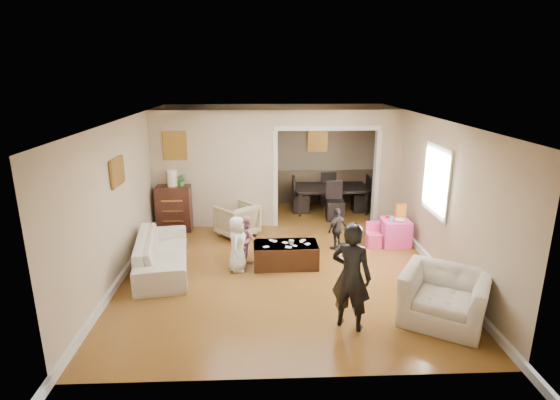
{
  "coord_description": "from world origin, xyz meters",
  "views": [
    {
      "loc": [
        -0.33,
        -7.76,
        3.38
      ],
      "look_at": [
        0.0,
        0.2,
        1.05
      ],
      "focal_mm": 28.2,
      "sensor_mm": 36.0,
      "label": 1
    }
  ],
  "objects_px": {
    "armchair_front": "(444,297)",
    "cyan_cup": "(392,219)",
    "adult_person": "(351,276)",
    "sofa": "(162,253)",
    "armchair_back": "(237,220)",
    "coffee_table": "(286,255)",
    "child_kneel_b": "(247,238)",
    "coffee_cup": "(291,242)",
    "child_toddler": "(337,229)",
    "dining_table": "(331,199)",
    "table_lamp": "(172,178)",
    "child_kneel_a": "(237,244)",
    "dresser": "(174,208)",
    "play_table": "(395,232)"
  },
  "relations": [
    {
      "from": "child_kneel_a",
      "to": "table_lamp",
      "type": "bearing_deg",
      "value": 43.32
    },
    {
      "from": "child_kneel_b",
      "to": "child_toddler",
      "type": "bearing_deg",
      "value": -97.18
    },
    {
      "from": "table_lamp",
      "to": "child_toddler",
      "type": "bearing_deg",
      "value": -20.02
    },
    {
      "from": "armchair_front",
      "to": "table_lamp",
      "type": "height_order",
      "value": "table_lamp"
    },
    {
      "from": "child_kneel_b",
      "to": "sofa",
      "type": "bearing_deg",
      "value": 81.29
    },
    {
      "from": "coffee_cup",
      "to": "child_toddler",
      "type": "distance_m",
      "value": 1.24
    },
    {
      "from": "coffee_table",
      "to": "child_kneel_b",
      "type": "bearing_deg",
      "value": 156.8
    },
    {
      "from": "table_lamp",
      "to": "play_table",
      "type": "distance_m",
      "value": 4.81
    },
    {
      "from": "sofa",
      "to": "child_kneel_b",
      "type": "distance_m",
      "value": 1.53
    },
    {
      "from": "sofa",
      "to": "coffee_cup",
      "type": "height_order",
      "value": "sofa"
    },
    {
      "from": "armchair_back",
      "to": "armchair_front",
      "type": "relative_size",
      "value": 0.68
    },
    {
      "from": "dining_table",
      "to": "sofa",
      "type": "bearing_deg",
      "value": -138.3
    },
    {
      "from": "child_toddler",
      "to": "dining_table",
      "type": "bearing_deg",
      "value": -137.48
    },
    {
      "from": "armchair_front",
      "to": "dining_table",
      "type": "height_order",
      "value": "armchair_front"
    },
    {
      "from": "table_lamp",
      "to": "child_kneel_b",
      "type": "xyz_separation_m",
      "value": [
        1.64,
        -1.69,
        -0.75
      ]
    },
    {
      "from": "table_lamp",
      "to": "cyan_cup",
      "type": "height_order",
      "value": "table_lamp"
    },
    {
      "from": "cyan_cup",
      "to": "adult_person",
      "type": "relative_size",
      "value": 0.05
    },
    {
      "from": "sofa",
      "to": "armchair_back",
      "type": "xyz_separation_m",
      "value": [
        1.23,
        1.63,
        0.03
      ]
    },
    {
      "from": "child_toddler",
      "to": "child_kneel_a",
      "type": "bearing_deg",
      "value": -16.25
    },
    {
      "from": "child_toddler",
      "to": "armchair_back",
      "type": "bearing_deg",
      "value": -64.44
    },
    {
      "from": "child_kneel_b",
      "to": "armchair_front",
      "type": "bearing_deg",
      "value": -149.79
    },
    {
      "from": "dining_table",
      "to": "dresser",
      "type": "bearing_deg",
      "value": -162.77
    },
    {
      "from": "sofa",
      "to": "child_kneel_a",
      "type": "distance_m",
      "value": 1.35
    },
    {
      "from": "armchair_front",
      "to": "coffee_table",
      "type": "height_order",
      "value": "armchair_front"
    },
    {
      "from": "cyan_cup",
      "to": "adult_person",
      "type": "xyz_separation_m",
      "value": [
        -1.4,
        -2.89,
        0.19
      ]
    },
    {
      "from": "coffee_table",
      "to": "dining_table",
      "type": "height_order",
      "value": "dining_table"
    },
    {
      "from": "dresser",
      "to": "adult_person",
      "type": "bearing_deg",
      "value": -52.08
    },
    {
      "from": "sofa",
      "to": "adult_person",
      "type": "height_order",
      "value": "adult_person"
    },
    {
      "from": "dresser",
      "to": "table_lamp",
      "type": "distance_m",
      "value": 0.68
    },
    {
      "from": "armchair_front",
      "to": "child_toddler",
      "type": "relative_size",
      "value": 1.32
    },
    {
      "from": "adult_person",
      "to": "child_toddler",
      "type": "bearing_deg",
      "value": -65.71
    },
    {
      "from": "adult_person",
      "to": "coffee_table",
      "type": "bearing_deg",
      "value": -38.89
    },
    {
      "from": "armchair_back",
      "to": "child_kneel_a",
      "type": "distance_m",
      "value": 1.75
    },
    {
      "from": "coffee_table",
      "to": "cyan_cup",
      "type": "height_order",
      "value": "cyan_cup"
    },
    {
      "from": "armchair_front",
      "to": "play_table",
      "type": "height_order",
      "value": "armchair_front"
    },
    {
      "from": "cyan_cup",
      "to": "coffee_cup",
      "type": "bearing_deg",
      "value": -155.62
    },
    {
      "from": "armchair_back",
      "to": "cyan_cup",
      "type": "height_order",
      "value": "armchair_back"
    },
    {
      "from": "play_table",
      "to": "child_kneel_a",
      "type": "distance_m",
      "value": 3.3
    },
    {
      "from": "armchair_front",
      "to": "cyan_cup",
      "type": "height_order",
      "value": "armchair_front"
    },
    {
      "from": "coffee_cup",
      "to": "child_kneel_a",
      "type": "xyz_separation_m",
      "value": [
        -0.95,
        -0.1,
        0.03
      ]
    },
    {
      "from": "armchair_front",
      "to": "child_kneel_b",
      "type": "bearing_deg",
      "value": 173.27
    },
    {
      "from": "child_toddler",
      "to": "child_kneel_b",
      "type": "bearing_deg",
      "value": -27.18
    },
    {
      "from": "sofa",
      "to": "armchair_back",
      "type": "height_order",
      "value": "armchair_back"
    },
    {
      "from": "coffee_cup",
      "to": "cyan_cup",
      "type": "distance_m",
      "value": 2.27
    },
    {
      "from": "dining_table",
      "to": "child_kneel_a",
      "type": "relative_size",
      "value": 1.81
    },
    {
      "from": "cyan_cup",
      "to": "child_kneel_b",
      "type": "height_order",
      "value": "child_kneel_b"
    },
    {
      "from": "adult_person",
      "to": "dining_table",
      "type": "bearing_deg",
      "value": -65.71
    },
    {
      "from": "child_kneel_a",
      "to": "child_kneel_b",
      "type": "height_order",
      "value": "child_kneel_a"
    },
    {
      "from": "play_table",
      "to": "child_kneel_b",
      "type": "relative_size",
      "value": 0.64
    },
    {
      "from": "cyan_cup",
      "to": "child_kneel_a",
      "type": "height_order",
      "value": "child_kneel_a"
    }
  ]
}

